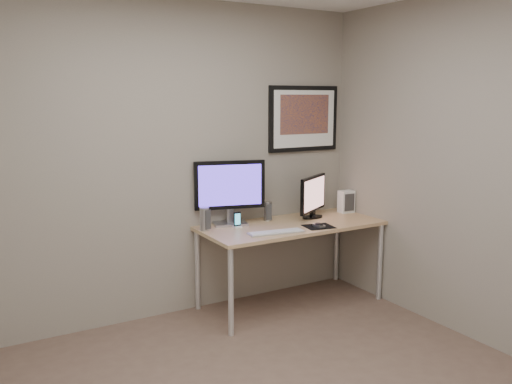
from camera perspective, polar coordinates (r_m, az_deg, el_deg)
room at (r=3.31m, az=-1.77°, el=6.94°), size 3.60×3.60×3.60m
desk at (r=4.74m, az=3.73°, el=-4.14°), size 1.60×0.70×0.73m
framed_art at (r=5.07m, az=5.04°, el=7.71°), size 0.75×0.04×0.60m
monitor_large at (r=4.63m, az=-2.77°, el=0.25°), size 0.60×0.26×0.56m
monitor_tv at (r=4.93m, az=6.02°, el=-0.39°), size 0.44×0.28×0.39m
speaker_left at (r=4.48m, az=-5.45°, el=-2.84°), size 0.10×0.10×0.20m
speaker_right at (r=4.83m, az=1.25°, el=-2.03°), size 0.08×0.08×0.17m
phone_dock at (r=4.56m, az=-1.98°, el=-2.95°), size 0.07×0.07×0.14m
keyboard at (r=4.40m, az=2.14°, el=-4.25°), size 0.48×0.19×0.02m
mousepad at (r=4.64m, az=6.61°, el=-3.63°), size 0.27×0.25×0.00m
mouse at (r=4.62m, az=6.65°, el=-3.44°), size 0.06×0.10×0.03m
fan_unit at (r=5.24m, az=9.47°, el=-0.99°), size 0.14×0.11×0.21m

